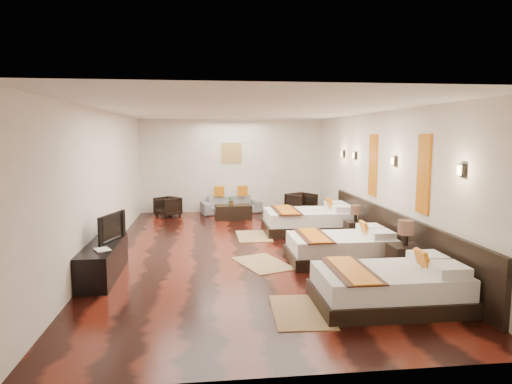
{
  "coord_description": "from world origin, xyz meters",
  "views": [
    {
      "loc": [
        -0.81,
        -8.73,
        2.33
      ],
      "look_at": [
        0.29,
        0.77,
        1.1
      ],
      "focal_mm": 31.12,
      "sensor_mm": 36.0,
      "label": 1
    }
  ],
  "objects": [
    {
      "name": "jute_mat_near",
      "position": [
        0.43,
        -3.21,
        0.01
      ],
      "size": [
        0.82,
        1.24,
        0.01
      ],
      "primitive_type": "cube",
      "rotation": [
        0.0,
        0.0,
        -0.06
      ],
      "color": "#9A7A4E",
      "rests_on": "floor"
    },
    {
      "name": "bed_mid",
      "position": [
        1.69,
        -0.93,
        0.25
      ],
      "size": [
        1.94,
        1.22,
        0.74
      ],
      "color": "black",
      "rests_on": "floor"
    },
    {
      "name": "orange_panel_a",
      "position": [
        2.73,
        -1.9,
        1.7
      ],
      "size": [
        0.04,
        0.4,
        1.3
      ],
      "primitive_type": "cube",
      "color": "#D86014",
      "rests_on": "right_wall"
    },
    {
      "name": "sconce_near",
      "position": [
        2.7,
        -3.0,
        1.85
      ],
      "size": [
        0.07,
        0.12,
        0.18
      ],
      "color": "black",
      "rests_on": "right_wall"
    },
    {
      "name": "jute_mat_far",
      "position": [
        0.29,
        1.27,
        0.01
      ],
      "size": [
        0.76,
        1.21,
        0.01
      ],
      "primitive_type": "cube",
      "rotation": [
        0.0,
        0.0,
        0.01
      ],
      "color": "#9A7A4E",
      "rests_on": "floor"
    },
    {
      "name": "orange_panel_b",
      "position": [
        2.73,
        0.3,
        1.7
      ],
      "size": [
        0.04,
        0.4,
        1.3
      ],
      "primitive_type": "cube",
      "color": "#D86014",
      "rests_on": "right_wall"
    },
    {
      "name": "sofa",
      "position": [
        -0.04,
        4.45,
        0.26
      ],
      "size": [
        1.87,
        1.06,
        0.51
      ],
      "primitive_type": "imported",
      "rotation": [
        0.0,
        0.0,
        0.22
      ],
      "color": "gray",
      "rests_on": "floor"
    },
    {
      "name": "coffee_table",
      "position": [
        -0.04,
        3.44,
        0.2
      ],
      "size": [
        1.03,
        0.57,
        0.4
      ],
      "primitive_type": "cube",
      "rotation": [
        0.0,
        0.0,
        0.07
      ],
      "color": "black",
      "rests_on": "floor"
    },
    {
      "name": "armchair_right",
      "position": [
        1.97,
        3.81,
        0.33
      ],
      "size": [
        0.97,
        0.98,
        0.65
      ],
      "primitive_type": "imported",
      "rotation": [
        0.0,
        0.0,
        0.55
      ],
      "color": "black",
      "rests_on": "floor"
    },
    {
      "name": "sconce_lounge",
      "position": [
        2.7,
        2.3,
        1.85
      ],
      "size": [
        0.07,
        0.12,
        0.18
      ],
      "color": "black",
      "rests_on": "right_wall"
    },
    {
      "name": "tv_console",
      "position": [
        -2.5,
        -1.39,
        0.28
      ],
      "size": [
        0.5,
        1.8,
        0.55
      ],
      "primitive_type": "cube",
      "color": "black",
      "rests_on": "floor"
    },
    {
      "name": "gold_artwork",
      "position": [
        0.0,
        4.73,
        1.8
      ],
      "size": [
        0.6,
        0.04,
        0.6
      ],
      "primitive_type": "cube",
      "color": "#AD873F",
      "rests_on": "back_wall"
    },
    {
      "name": "tv",
      "position": [
        -2.45,
        -1.18,
        0.79
      ],
      "size": [
        0.36,
        0.83,
        0.48
      ],
      "primitive_type": "imported",
      "rotation": [
        0.0,
        0.0,
        1.26
      ],
      "color": "black",
      "rests_on": "tv_console"
    },
    {
      "name": "armchair_left",
      "position": [
        -1.89,
        4.12,
        0.28
      ],
      "size": [
        0.86,
        0.85,
        0.56
      ],
      "primitive_type": "imported",
      "rotation": [
        0.0,
        0.0,
        -0.86
      ],
      "color": "black",
      "rests_on": "floor"
    },
    {
      "name": "left_wall",
      "position": [
        -2.75,
        0.0,
        1.4
      ],
      "size": [
        0.01,
        9.5,
        2.8
      ],
      "primitive_type": "cube",
      "color": "silver",
      "rests_on": "floor"
    },
    {
      "name": "figurine",
      "position": [
        -2.5,
        -0.69,
        0.71
      ],
      "size": [
        0.39,
        0.39,
        0.33
      ],
      "primitive_type": "imported",
      "rotation": [
        0.0,
        0.0,
        -0.29
      ],
      "color": "brown",
      "rests_on": "tv_console"
    },
    {
      "name": "nightstand_b",
      "position": [
        2.44,
        0.49,
        0.29
      ],
      "size": [
        0.41,
        0.41,
        0.82
      ],
      "color": "black",
      "rests_on": "floor"
    },
    {
      "name": "book",
      "position": [
        -2.5,
        -1.86,
        0.56
      ],
      "size": [
        0.32,
        0.35,
        0.03
      ],
      "primitive_type": "imported",
      "rotation": [
        0.0,
        0.0,
        0.49
      ],
      "color": "black",
      "rests_on": "tv_console"
    },
    {
      "name": "sconce_mid",
      "position": [
        2.7,
        -0.8,
        1.85
      ],
      "size": [
        0.07,
        0.12,
        0.18
      ],
      "color": "black",
      "rests_on": "right_wall"
    },
    {
      "name": "bed_near",
      "position": [
        1.7,
        -3.11,
        0.26
      ],
      "size": [
        2.02,
        1.27,
        0.77
      ],
      "color": "black",
      "rests_on": "floor"
    },
    {
      "name": "jute_mat_mid",
      "position": [
        0.22,
        -0.94,
        0.01
      ],
      "size": [
        1.12,
        1.39,
        0.01
      ],
      "primitive_type": "cube",
      "rotation": [
        0.0,
        0.0,
        0.35
      ],
      "color": "#9A7A4E",
      "rests_on": "floor"
    },
    {
      "name": "bed_far",
      "position": [
        1.7,
        1.58,
        0.28
      ],
      "size": [
        2.16,
        1.36,
        0.82
      ],
      "color": "black",
      "rests_on": "floor"
    },
    {
      "name": "nightstand_a",
      "position": [
        2.44,
        -1.95,
        0.33
      ],
      "size": [
        0.48,
        0.48,
        0.95
      ],
      "color": "black",
      "rests_on": "floor"
    },
    {
      "name": "floor",
      "position": [
        0.0,
        0.0,
        0.0
      ],
      "size": [
        5.5,
        9.5,
        0.01
      ],
      "primitive_type": "cube",
      "color": "black",
      "rests_on": "ground"
    },
    {
      "name": "ceiling",
      "position": [
        0.0,
        0.0,
        2.8
      ],
      "size": [
        5.5,
        9.5,
        0.01
      ],
      "primitive_type": "cube",
      "color": "white",
      "rests_on": "floor"
    },
    {
      "name": "back_wall",
      "position": [
        0.0,
        4.75,
        1.4
      ],
      "size": [
        5.5,
        0.01,
        2.8
      ],
      "primitive_type": "cube",
      "color": "silver",
      "rests_on": "floor"
    },
    {
      "name": "table_plant",
      "position": [
        -0.09,
        3.44,
        0.53
      ],
      "size": [
        0.29,
        0.27,
        0.26
      ],
      "primitive_type": "imported",
      "rotation": [
        0.0,
        0.0,
        0.31
      ],
      "color": "#2A531B",
      "rests_on": "coffee_table"
    },
    {
      "name": "sconce_far",
      "position": [
        2.7,
        1.4,
        1.85
      ],
      "size": [
        0.07,
        0.12,
        0.18
      ],
      "color": "black",
      "rests_on": "right_wall"
    },
    {
      "name": "headboard_panel",
      "position": [
        2.71,
        -0.8,
        0.45
      ],
      "size": [
        0.08,
        6.6,
        0.9
      ],
      "primitive_type": "cube",
      "color": "black",
      "rests_on": "floor"
    },
    {
      "name": "right_wall",
      "position": [
        2.75,
        0.0,
        1.4
      ],
      "size": [
        0.01,
        9.5,
        2.8
      ],
      "primitive_type": "cube",
      "color": "silver",
      "rests_on": "floor"
    }
  ]
}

